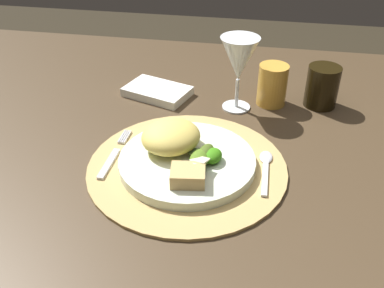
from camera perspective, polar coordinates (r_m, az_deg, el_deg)
dining_table at (r=0.93m, az=-4.33°, el=-4.44°), size 1.41×1.08×0.72m
placemat at (r=0.79m, az=-0.64°, el=-3.01°), size 0.36×0.36×0.01m
dinner_plate at (r=0.79m, az=-0.65°, el=-2.31°), size 0.25×0.25×0.02m
pasta_serving at (r=0.79m, az=-2.77°, el=0.98°), size 0.15×0.15×0.05m
salad_greens at (r=0.77m, az=1.61°, el=-1.60°), size 0.07×0.08×0.03m
bread_piece at (r=0.72m, az=-0.54°, el=-4.14°), size 0.06×0.06×0.02m
fork at (r=0.83m, az=-10.21°, el=-1.49°), size 0.02×0.16×0.00m
spoon at (r=0.80m, az=9.60°, el=-2.72°), size 0.02×0.13×0.01m
napkin at (r=1.03m, az=-4.54°, el=6.86°), size 0.17×0.13×0.02m
wine_glass at (r=0.94m, az=6.17°, el=10.81°), size 0.08×0.08×0.16m
amber_tumbler at (r=1.00m, az=10.46°, el=7.60°), size 0.07×0.07×0.09m
dark_tumbler at (r=1.01m, az=16.65°, el=7.22°), size 0.07×0.07×0.09m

